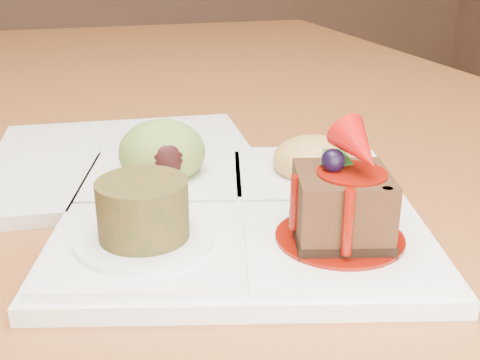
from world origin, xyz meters
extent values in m
cube|color=brown|center=(0.00, 0.00, 0.73)|extent=(1.00, 1.80, 0.04)
cylinder|color=brown|center=(0.44, 0.84, 0.35)|extent=(0.06, 0.06, 0.71)
cube|color=black|center=(0.65, 0.35, 0.45)|extent=(0.55, 0.55, 0.04)
cylinder|color=black|center=(0.41, 0.26, 0.22)|extent=(0.04, 0.04, 0.43)
cylinder|color=black|center=(0.55, 0.59, 0.22)|extent=(0.04, 0.04, 0.43)
cube|color=white|center=(-0.01, -0.27, 0.76)|extent=(0.32, 0.32, 0.01)
cube|color=white|center=(0.03, -0.34, 0.77)|extent=(0.15, 0.15, 0.01)
cube|color=white|center=(-0.09, -0.31, 0.77)|extent=(0.15, 0.15, 0.01)
cube|color=white|center=(-0.06, -0.19, 0.77)|extent=(0.15, 0.15, 0.01)
cube|color=white|center=(0.07, -0.22, 0.77)|extent=(0.15, 0.15, 0.01)
cylinder|color=#670B03|center=(0.03, -0.34, 0.77)|extent=(0.09, 0.09, 0.00)
cube|color=black|center=(0.03, -0.34, 0.77)|extent=(0.07, 0.07, 0.01)
cube|color=#3A2210|center=(0.03, -0.34, 0.80)|extent=(0.07, 0.07, 0.04)
cylinder|color=#670B03|center=(0.03, -0.34, 0.82)|extent=(0.04, 0.04, 0.00)
sphere|color=black|center=(0.03, -0.34, 0.82)|extent=(0.02, 0.02, 0.02)
cone|color=#9E0B0A|center=(0.04, -0.35, 0.83)|extent=(0.03, 0.05, 0.04)
cube|color=#154611|center=(0.04, -0.33, 0.82)|extent=(0.01, 0.02, 0.01)
cube|color=#154611|center=(0.03, -0.33, 0.82)|extent=(0.02, 0.02, 0.01)
cylinder|color=#670B03|center=(0.02, -0.37, 0.80)|extent=(0.01, 0.01, 0.04)
cylinder|color=#670B03|center=(0.05, -0.37, 0.80)|extent=(0.01, 0.01, 0.04)
cylinder|color=#670B03|center=(0.00, -0.34, 0.80)|extent=(0.01, 0.01, 0.04)
cylinder|color=white|center=(-0.09, -0.31, 0.77)|extent=(0.09, 0.09, 0.00)
cylinder|color=#513717|center=(-0.09, -0.31, 0.79)|extent=(0.06, 0.06, 0.04)
cylinder|color=#4D2110|center=(-0.09, -0.31, 0.80)|extent=(0.05, 0.05, 0.00)
ellipsoid|color=olive|center=(-0.06, -0.19, 0.79)|extent=(0.07, 0.07, 0.05)
ellipsoid|color=black|center=(-0.06, -0.21, 0.79)|extent=(0.04, 0.03, 0.03)
ellipsoid|color=gold|center=(0.07, -0.22, 0.78)|extent=(0.07, 0.07, 0.04)
cube|color=orange|center=(0.08, -0.22, 0.78)|extent=(0.02, 0.02, 0.02)
cube|color=#577C1B|center=(0.06, -0.21, 0.78)|extent=(0.02, 0.02, 0.01)
cube|color=orange|center=(0.05, -0.23, 0.78)|extent=(0.02, 0.02, 0.02)
cube|color=#577C1B|center=(0.07, -0.24, 0.78)|extent=(0.02, 0.02, 0.02)
cube|color=white|center=(-0.08, -0.12, 0.76)|extent=(0.26, 0.26, 0.01)
camera|label=1|loc=(-0.13, -0.67, 0.95)|focal=45.00mm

